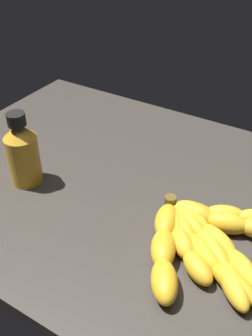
{
  "coord_description": "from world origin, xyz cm",
  "views": [
    {
      "loc": [
        29.04,
        -48.31,
        45.33
      ],
      "look_at": [
        1.25,
        -2.71,
        5.7
      ],
      "focal_mm": 40.72,
      "sensor_mm": 36.0,
      "label": 1
    }
  ],
  "objects": [
    {
      "name": "honey_bottle",
      "position": [
        -16.79,
        -9.24,
        6.45
      ],
      "size": [
        5.92,
        5.92,
        14.38
      ],
      "color": "gold",
      "rests_on": "ground_plane"
    },
    {
      "name": "banana_bunch",
      "position": [
        18.08,
        -7.6,
        1.65
      ],
      "size": [
        20.46,
        26.44,
        3.74
      ],
      "color": "gold",
      "rests_on": "ground_plane"
    },
    {
      "name": "ground_plane",
      "position": [
        0.0,
        0.0,
        -1.59
      ],
      "size": [
        84.51,
        61.43,
        3.19
      ],
      "primitive_type": "cube",
      "color": "#38332D"
    }
  ]
}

